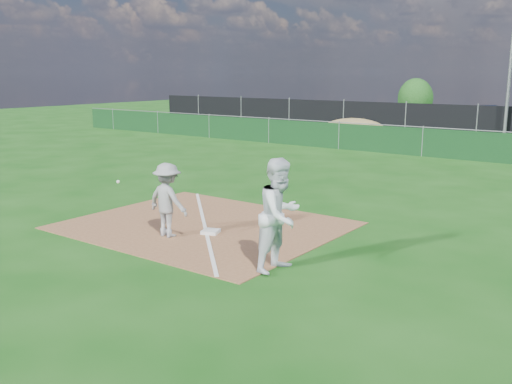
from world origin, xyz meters
TOP-DOWN VIEW (x-y plane):
  - ground at (0.00, 10.00)m, footprint 90.00×90.00m
  - infield_dirt at (0.00, 1.00)m, footprint 6.00×5.00m
  - foul_line at (0.00, 1.00)m, footprint 5.01×5.01m
  - green_fence at (0.00, 15.00)m, footprint 44.00×0.05m
  - dirt_mound at (-5.00, 18.50)m, footprint 3.38×2.60m
  - black_fence at (0.00, 23.00)m, footprint 46.00×0.04m
  - parking_lot at (0.00, 28.00)m, footprint 46.00×9.00m
  - light_pole at (1.50, 22.70)m, footprint 0.16×0.16m
  - first_base at (0.57, 0.56)m, footprint 0.46×0.46m
  - play_at_first at (-0.03, -0.15)m, footprint 2.40×0.62m
  - runner at (3.13, -0.47)m, footprint 0.83×1.04m
  - car_left at (-4.03, 27.74)m, footprint 4.34×1.80m
  - car_mid at (-0.26, 26.57)m, footprint 5.10×2.78m
  - tree_left at (-7.52, 33.56)m, footprint 2.61×2.61m

SIDE VIEW (x-z plane):
  - ground at x=0.00m, z-range 0.00..0.00m
  - parking_lot at x=0.00m, z-range 0.00..0.01m
  - infield_dirt at x=0.00m, z-range 0.00..0.02m
  - foul_line at x=0.00m, z-range 0.02..0.03m
  - first_base at x=0.57m, z-range 0.02..0.09m
  - dirt_mound at x=-5.00m, z-range 0.00..1.17m
  - green_fence at x=0.00m, z-range 0.00..1.20m
  - car_left at x=-4.03m, z-range 0.01..1.48m
  - car_mid at x=-0.26m, z-range 0.01..1.60m
  - play_at_first at x=-0.03m, z-range 0.02..1.63m
  - black_fence at x=0.00m, z-range 0.00..1.80m
  - runner at x=3.13m, z-range 0.00..2.06m
  - tree_left at x=-7.52m, z-range 0.04..3.14m
  - light_pole at x=1.50m, z-range 0.00..8.00m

